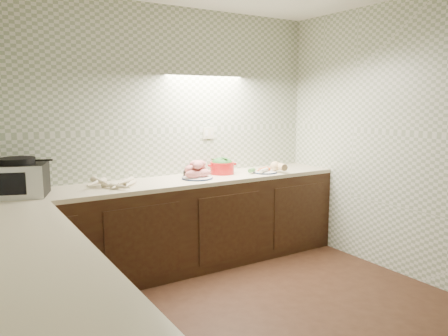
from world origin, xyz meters
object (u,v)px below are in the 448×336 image
sweet_potato_plate (197,171)px  veg_plate (270,169)px  parsnip_pile (111,185)px  dutch_oven (222,166)px  toaster_oven (18,178)px  onion_bowl (191,172)px

sweet_potato_plate → veg_plate: 0.84m
sweet_potato_plate → veg_plate: sweet_potato_plate is taller
parsnip_pile → dutch_oven: bearing=7.0°
toaster_oven → parsnip_pile: bearing=12.2°
dutch_oven → parsnip_pile: bearing=-166.7°
toaster_oven → onion_bowl: size_ratio=3.36×
onion_bowl → veg_plate: bearing=-16.4°
toaster_oven → sweet_potato_plate: size_ratio=1.71×
onion_bowl → dutch_oven: bearing=-6.5°
parsnip_pile → onion_bowl: 0.91m
sweet_potato_plate → toaster_oven: bearing=178.1°
toaster_oven → onion_bowl: 1.63m
sweet_potato_plate → parsnip_pile: bearing=-177.3°
sweet_potato_plate → onion_bowl: 0.15m
onion_bowl → sweet_potato_plate: bearing=-93.8°
toaster_oven → sweet_potato_plate: (1.61, -0.05, -0.07)m
dutch_oven → veg_plate: size_ratio=0.76×
toaster_oven → sweet_potato_plate: bearing=17.8°
toaster_oven → veg_plate: size_ratio=1.25×
parsnip_pile → sweet_potato_plate: (0.88, 0.04, 0.04)m
onion_bowl → veg_plate: same height
toaster_oven → dutch_oven: (1.98, 0.06, -0.06)m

